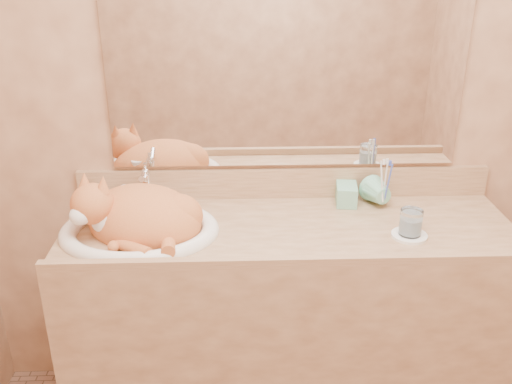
{
  "coord_description": "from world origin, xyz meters",
  "views": [
    {
      "loc": [
        -0.18,
        -1.06,
        1.77
      ],
      "look_at": [
        -0.12,
        0.7,
        1.0
      ],
      "focal_mm": 40.0,
      "sensor_mm": 36.0,
      "label": 1
    }
  ],
  "objects_px": {
    "toothbrush_cup": "(384,198)",
    "water_glass": "(411,222)",
    "vanity_counter": "(287,326)",
    "cat": "(136,213)",
    "sink_basin": "(138,211)",
    "soap_dispenser": "(348,189)"
  },
  "relations": [
    {
      "from": "vanity_counter",
      "to": "sink_basin",
      "type": "bearing_deg",
      "value": -177.81
    },
    {
      "from": "vanity_counter",
      "to": "cat",
      "type": "bearing_deg",
      "value": -178.85
    },
    {
      "from": "vanity_counter",
      "to": "soap_dispenser",
      "type": "relative_size",
      "value": 9.28
    },
    {
      "from": "sink_basin",
      "to": "cat",
      "type": "bearing_deg",
      "value": 137.98
    },
    {
      "from": "toothbrush_cup",
      "to": "water_glass",
      "type": "relative_size",
      "value": 1.19
    },
    {
      "from": "vanity_counter",
      "to": "cat",
      "type": "xyz_separation_m",
      "value": [
        -0.53,
        -0.01,
        0.49
      ]
    },
    {
      "from": "sink_basin",
      "to": "cat",
      "type": "xyz_separation_m",
      "value": [
        -0.01,
        0.01,
        -0.01
      ]
    },
    {
      "from": "cat",
      "to": "soap_dispenser",
      "type": "bearing_deg",
      "value": 35.23
    },
    {
      "from": "soap_dispenser",
      "to": "toothbrush_cup",
      "type": "distance_m",
      "value": 0.14
    },
    {
      "from": "toothbrush_cup",
      "to": "soap_dispenser",
      "type": "bearing_deg",
      "value": 177.98
    },
    {
      "from": "water_glass",
      "to": "cat",
      "type": "bearing_deg",
      "value": 175.6
    },
    {
      "from": "vanity_counter",
      "to": "toothbrush_cup",
      "type": "bearing_deg",
      "value": 19.98
    },
    {
      "from": "cat",
      "to": "toothbrush_cup",
      "type": "height_order",
      "value": "cat"
    },
    {
      "from": "soap_dispenser",
      "to": "toothbrush_cup",
      "type": "height_order",
      "value": "soap_dispenser"
    },
    {
      "from": "vanity_counter",
      "to": "water_glass",
      "type": "height_order",
      "value": "water_glass"
    },
    {
      "from": "sink_basin",
      "to": "cat",
      "type": "relative_size",
      "value": 1.27
    },
    {
      "from": "toothbrush_cup",
      "to": "water_glass",
      "type": "bearing_deg",
      "value": -79.59
    },
    {
      "from": "cat",
      "to": "water_glass",
      "type": "relative_size",
      "value": 4.7
    },
    {
      "from": "toothbrush_cup",
      "to": "vanity_counter",
      "type": "bearing_deg",
      "value": -160.02
    },
    {
      "from": "vanity_counter",
      "to": "water_glass",
      "type": "distance_m",
      "value": 0.63
    },
    {
      "from": "vanity_counter",
      "to": "cat",
      "type": "height_order",
      "value": "cat"
    },
    {
      "from": "sink_basin",
      "to": "soap_dispenser",
      "type": "height_order",
      "value": "soap_dispenser"
    }
  ]
}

